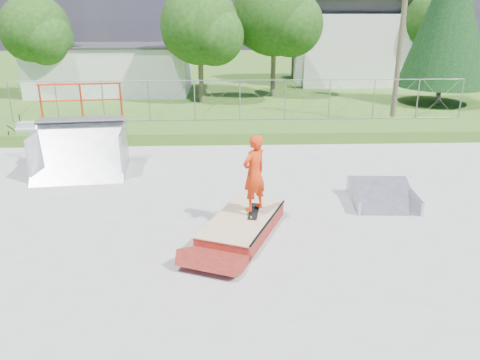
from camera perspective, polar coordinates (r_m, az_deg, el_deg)
The scene contains 19 objects.
ground at distance 11.36m, azimuth 2.16°, elevation -6.64°, with size 120.00×120.00×0.00m, color #36621C.
concrete_pad at distance 11.35m, azimuth 2.17°, elevation -6.55°, with size 20.00×16.00×0.04m, color #999996.
grass_berm at distance 20.24m, azimuth 0.10°, elevation 5.99°, with size 24.00×3.00×0.50m, color #36621C.
grind_box at distance 11.33m, azimuth 0.30°, elevation -5.55°, with size 2.29×3.05×0.41m.
quarter_pipe at distance 15.92m, azimuth -19.15°, elevation 5.45°, with size 2.83×2.40×2.83m, color #929499, non-canonical shape.
flat_bank_ramp at distance 13.52m, azimuth 17.04°, elevation -1.91°, with size 1.69×1.80×0.52m, color #929499, non-canonical shape.
skateboard at distance 11.44m, azimuth 1.68°, elevation -3.92°, with size 0.22×0.80×0.02m, color black.
skater at distance 11.11m, azimuth 1.73°, elevation 0.49°, with size 0.68×0.45×1.86m, color red.
concrete_stairs at distance 20.86m, azimuth -23.91°, elevation 5.13°, with size 1.50×1.60×0.80m, color #999996, non-canonical shape.
chain_link_fence at distance 20.98m, azimuth -0.01°, elevation 9.68°, with size 20.00×0.06×1.80m, color gray, non-canonical shape.
utility_building_flat at distance 33.12m, azimuth -15.20°, elevation 12.86°, with size 10.00×6.00×3.00m, color silver.
gable_house at distance 37.49m, azimuth 13.50°, elevation 17.30°, with size 8.40×6.08×8.94m.
utility_pole at distance 23.69m, azimuth 19.05°, elevation 16.14°, with size 0.24×0.24×8.00m, color brown.
tree_left_near at distance 28.01m, azimuth -4.42°, elevation 17.97°, with size 4.76×4.48×6.65m.
tree_center at distance 30.18m, azimuth 4.82°, elevation 19.22°, with size 5.44×5.12×7.60m.
tree_left_far at distance 31.94m, azimuth -23.32°, elevation 16.16°, with size 4.42×4.16×6.18m.
tree_right_far at distance 37.18m, azimuth 22.73°, elevation 17.46°, with size 5.10×4.80×7.12m.
tree_back_mid at distance 38.51m, azimuth 7.02°, elevation 17.42°, with size 4.08×3.84×5.70m.
conifer_tree at distance 30.03m, azimuth 24.23°, elevation 18.06°, with size 5.04×5.04×9.10m.
Camera 1 is at (-0.84, -10.15, 5.02)m, focal length 35.00 mm.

